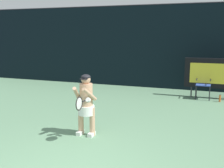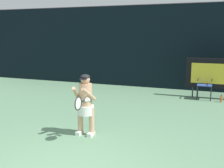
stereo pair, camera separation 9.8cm
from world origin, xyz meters
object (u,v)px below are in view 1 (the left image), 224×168
Objects in this scene: scoreboard at (215,73)px; tennis_player at (86,102)px; water_bottle at (220,98)px; tennis_racket at (80,103)px; umpire_chair at (203,82)px.

scoreboard reaches higher than tennis_player.
water_bottle is 0.44× the size of tennis_racket.
tennis_player is (-3.09, -4.59, 0.68)m from water_bottle.
tennis_racket is at bearing -114.25° from umpire_chair.
water_bottle is 0.18× the size of tennis_player.
scoreboard is 0.55m from umpire_chair.
tennis_racket is at bearing -116.75° from scoreboard.
scoreboard is 3.65× the size of tennis_racket.
tennis_racket is (-3.01, -5.07, 0.78)m from water_bottle.
tennis_racket is (-2.42, -5.37, 0.29)m from umpire_chair.
umpire_chair is 0.83m from water_bottle.
umpire_chair is 5.89m from tennis_racket.
tennis_player is 2.44× the size of tennis_racket.
tennis_player is at bearing -119.53° from scoreboard.
tennis_player is (-2.88, -5.09, -0.15)m from scoreboard.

